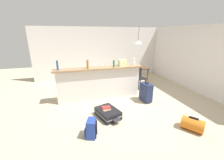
# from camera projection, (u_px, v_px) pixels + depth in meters

# --- Properties ---
(ground_plane) EXTENTS (13.00, 13.00, 0.05)m
(ground_plane) POSITION_uv_depth(u_px,v_px,m) (123.00, 101.00, 4.95)
(ground_plane) COLOR #BCAD8E
(wall_back) EXTENTS (6.60, 0.10, 2.50)m
(wall_back) POSITION_uv_depth(u_px,v_px,m) (102.00, 53.00, 7.35)
(wall_back) COLOR silver
(wall_back) RESTS_ON ground_plane
(wall_right) EXTENTS (0.10, 6.00, 2.50)m
(wall_right) POSITION_uv_depth(u_px,v_px,m) (194.00, 59.00, 5.65)
(wall_right) COLOR silver
(wall_right) RESTS_ON ground_plane
(partition_half_wall) EXTENTS (2.80, 0.20, 1.07)m
(partition_half_wall) POSITION_uv_depth(u_px,v_px,m) (100.00, 84.00, 4.96)
(partition_half_wall) COLOR silver
(partition_half_wall) RESTS_ON ground_plane
(bar_countertop) EXTENTS (2.96, 0.40, 0.05)m
(bar_countertop) POSITION_uv_depth(u_px,v_px,m) (100.00, 68.00, 4.79)
(bar_countertop) COLOR #93704C
(bar_countertop) RESTS_ON partition_half_wall
(bottle_blue) EXTENTS (0.06, 0.06, 0.29)m
(bottle_blue) POSITION_uv_depth(u_px,v_px,m) (57.00, 65.00, 4.39)
(bottle_blue) COLOR #284C89
(bottle_blue) RESTS_ON bar_countertop
(bottle_amber) EXTENTS (0.07, 0.07, 0.27)m
(bottle_amber) POSITION_uv_depth(u_px,v_px,m) (88.00, 64.00, 4.59)
(bottle_amber) COLOR #9E661E
(bottle_amber) RESTS_ON bar_countertop
(bottle_green) EXTENTS (0.06, 0.06, 0.23)m
(bottle_green) POSITION_uv_depth(u_px,v_px,m) (114.00, 64.00, 4.78)
(bottle_green) COLOR #2D6B38
(bottle_green) RESTS_ON bar_countertop
(bottle_white) EXTENTS (0.07, 0.07, 0.27)m
(bottle_white) POSITION_uv_depth(u_px,v_px,m) (134.00, 61.00, 5.07)
(bottle_white) COLOR silver
(bottle_white) RESTS_ON bar_countertop
(grocery_bag) EXTENTS (0.26, 0.18, 0.22)m
(grocery_bag) POSITION_uv_depth(u_px,v_px,m) (122.00, 63.00, 4.97)
(grocery_bag) COLOR beige
(grocery_bag) RESTS_ON bar_countertop
(dining_table) EXTENTS (1.10, 0.80, 0.74)m
(dining_table) POSITION_uv_depth(u_px,v_px,m) (134.00, 70.00, 6.49)
(dining_table) COLOR #4C331E
(dining_table) RESTS_ON ground_plane
(dining_chair_near_partition) EXTENTS (0.47, 0.47, 0.93)m
(dining_chair_near_partition) POSITION_uv_depth(u_px,v_px,m) (139.00, 76.00, 6.01)
(dining_chair_near_partition) COLOR black
(dining_chair_near_partition) RESTS_ON ground_plane
(pendant_lamp) EXTENTS (0.34, 0.34, 0.77)m
(pendant_lamp) POSITION_uv_depth(u_px,v_px,m) (138.00, 42.00, 6.10)
(pendant_lamp) COLOR black
(suitcase_flat_black) EXTENTS (0.68, 0.89, 0.22)m
(suitcase_flat_black) POSITION_uv_depth(u_px,v_px,m) (108.00, 113.00, 3.96)
(suitcase_flat_black) COLOR black
(suitcase_flat_black) RESTS_ON ground_plane
(backpack_blue) EXTENTS (0.30, 0.32, 0.42)m
(backpack_blue) POSITION_uv_depth(u_px,v_px,m) (91.00, 129.00, 3.17)
(backpack_blue) COLOR #233D93
(backpack_blue) RESTS_ON ground_plane
(suitcase_upright_navy) EXTENTS (0.29, 0.47, 0.67)m
(suitcase_upright_navy) POSITION_uv_depth(u_px,v_px,m) (146.00, 92.00, 4.82)
(suitcase_upright_navy) COLOR #1E284C
(suitcase_upright_navy) RESTS_ON ground_plane
(duffel_bag_orange) EXTENTS (0.52, 0.56, 0.34)m
(duffel_bag_orange) POSITION_uv_depth(u_px,v_px,m) (193.00, 124.00, 3.41)
(duffel_bag_orange) COLOR orange
(duffel_bag_orange) RESTS_ON ground_plane
(book_stack) EXTENTS (0.25, 0.23, 0.06)m
(book_stack) POSITION_uv_depth(u_px,v_px,m) (106.00, 108.00, 3.94)
(book_stack) COLOR tan
(book_stack) RESTS_ON suitcase_flat_black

